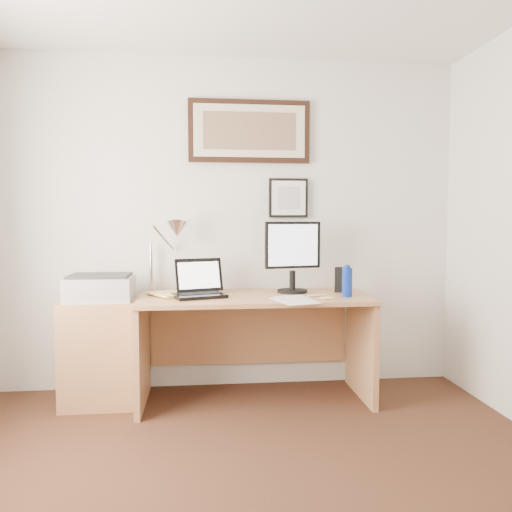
{
  "coord_description": "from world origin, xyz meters",
  "views": [
    {
      "loc": [
        -0.21,
        -1.83,
        1.27
      ],
      "look_at": [
        0.14,
        1.43,
        1.04
      ],
      "focal_mm": 35.0,
      "sensor_mm": 36.0,
      "label": 1
    }
  ],
  "objects": [
    {
      "name": "laptop",
      "position": [
        -0.23,
        1.64,
        0.81
      ],
      "size": [
        0.4,
        0.39,
        0.26
      ],
      "color": "black",
      "rests_on": "desk"
    },
    {
      "name": "desk_lamp",
      "position": [
        -0.41,
        1.81,
        1.19
      ],
      "size": [
        0.29,
        0.27,
        0.53
      ],
      "color": "silver",
      "rests_on": "desk"
    },
    {
      "name": "printer",
      "position": [
        -0.91,
        1.67,
        0.82
      ],
      "size": [
        0.44,
        0.34,
        0.18
      ],
      "color": "#ACACAE",
      "rests_on": "side_cabinet"
    },
    {
      "name": "picture_large",
      "position": [
        0.15,
        1.97,
        1.95
      ],
      "size": [
        0.92,
        0.04,
        0.47
      ],
      "color": "black",
      "rests_on": "wall_back"
    },
    {
      "name": "water_bottle",
      "position": [
        0.79,
        1.51,
        0.85
      ],
      "size": [
        0.07,
        0.07,
        0.2
      ],
      "primitive_type": "cylinder",
      "color": "#0B289B",
      "rests_on": "desk"
    },
    {
      "name": "lcd_monitor",
      "position": [
        0.45,
        1.75,
        1.04
      ],
      "size": [
        0.42,
        0.22,
        0.52
      ],
      "color": "black",
      "rests_on": "desk"
    },
    {
      "name": "side_cabinet",
      "position": [
        -0.92,
        1.68,
        0.36
      ],
      "size": [
        0.5,
        0.4,
        0.73
      ],
      "primitive_type": "cube",
      "color": "#AA7447",
      "rests_on": "floor"
    },
    {
      "name": "wall_back",
      "position": [
        0.0,
        2.0,
        1.25
      ],
      "size": [
        3.5,
        0.02,
        2.5
      ],
      "primitive_type": "cube",
      "color": "silver",
      "rests_on": "ground"
    },
    {
      "name": "desk",
      "position": [
        0.15,
        1.72,
        0.51
      ],
      "size": [
        1.6,
        0.7,
        0.75
      ],
      "color": "#AA7447",
      "rests_on": "floor"
    },
    {
      "name": "speaker",
      "position": [
        0.8,
        1.74,
        0.84
      ],
      "size": [
        0.1,
        0.1,
        0.18
      ],
      "primitive_type": "cube",
      "rotation": [
        0.0,
        0.0,
        -0.4
      ],
      "color": "black",
      "rests_on": "desk"
    },
    {
      "name": "paper_sheet_a",
      "position": [
        0.39,
        1.37,
        0.75
      ],
      "size": [
        0.31,
        0.38,
        0.0
      ],
      "primitive_type": "cube",
      "rotation": [
        0.0,
        0.0,
        0.26
      ],
      "color": "white",
      "rests_on": "desk"
    },
    {
      "name": "picture_small",
      "position": [
        0.45,
        1.97,
        1.45
      ],
      "size": [
        0.3,
        0.03,
        0.3
      ],
      "color": "black",
      "rests_on": "wall_back"
    },
    {
      "name": "bottle_cap",
      "position": [
        0.79,
        1.51,
        0.96
      ],
      "size": [
        0.04,
        0.04,
        0.02
      ],
      "primitive_type": "cylinder",
      "color": "#0B289B",
      "rests_on": "water_bottle"
    },
    {
      "name": "sticky_pad",
      "position": [
        0.62,
        1.43,
        0.76
      ],
      "size": [
        0.09,
        0.09,
        0.01
      ],
      "primitive_type": "cube",
      "rotation": [
        0.0,
        0.0,
        0.12
      ],
      "color": "#E1D86A",
      "rests_on": "desk"
    },
    {
      "name": "marker_pen",
      "position": [
        0.58,
        1.54,
        0.76
      ],
      "size": [
        0.14,
        0.06,
        0.02
      ],
      "primitive_type": "cylinder",
      "rotation": [
        0.0,
        1.57,
        0.35
      ],
      "color": "white",
      "rests_on": "desk"
    },
    {
      "name": "paper_sheet_b",
      "position": [
        0.4,
        1.44,
        0.75
      ],
      "size": [
        0.25,
        0.33,
        0.0
      ],
      "primitive_type": "cube",
      "rotation": [
        0.0,
        0.0,
        0.15
      ],
      "color": "white",
      "rests_on": "desk"
    },
    {
      "name": "book",
      "position": [
        -0.53,
        1.63,
        0.76
      ],
      "size": [
        0.33,
        0.35,
        0.02
      ],
      "primitive_type": "imported",
      "rotation": [
        0.0,
        0.0,
        0.61
      ],
      "color": "#F0D571",
      "rests_on": "desk"
    }
  ]
}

